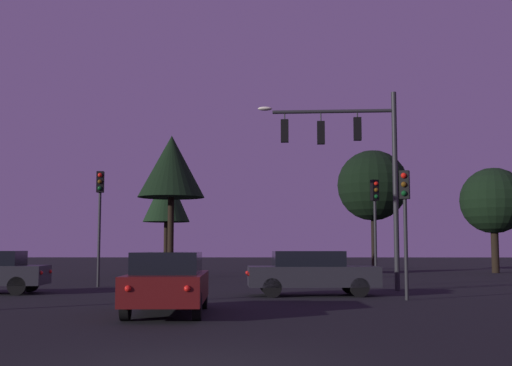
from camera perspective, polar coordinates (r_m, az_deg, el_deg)
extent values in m
plane|color=black|center=(33.72, -0.79, -8.28)|extent=(168.00, 168.00, 0.00)
cylinder|color=#232326|center=(26.40, 11.73, -0.60)|extent=(0.20, 0.20, 7.68)
cylinder|color=#232326|center=(26.63, 6.53, 6.04)|extent=(4.73, 0.39, 0.14)
ellipsoid|color=#F4EACC|center=(26.68, 0.77, 6.32)|extent=(0.56, 0.28, 0.16)
cylinder|color=#232326|center=(26.67, 8.57, 5.77)|extent=(0.05, 0.05, 0.26)
cube|color=black|center=(26.56, 8.59, 4.55)|extent=(0.31, 0.26, 0.90)
sphere|color=#4C0A0A|center=(26.75, 8.56, 5.09)|extent=(0.18, 0.18, 0.18)
sphere|color=#56380C|center=(26.70, 8.57, 4.50)|extent=(0.18, 0.18, 0.18)
sphere|color=#1EE04C|center=(26.65, 8.57, 3.90)|extent=(0.18, 0.18, 0.18)
cylinder|color=#232326|center=(26.58, 5.51, 5.63)|extent=(0.05, 0.05, 0.39)
cube|color=black|center=(26.46, 5.52, 4.26)|extent=(0.31, 0.26, 0.90)
sphere|color=#4C0A0A|center=(26.65, 5.51, 4.80)|extent=(0.18, 0.18, 0.18)
sphere|color=#56380C|center=(26.60, 5.52, 4.21)|extent=(0.18, 0.18, 0.18)
sphere|color=#1EE04C|center=(26.55, 5.52, 3.61)|extent=(0.18, 0.18, 0.18)
cylinder|color=#232326|center=(26.59, 2.44, 5.70)|extent=(0.05, 0.05, 0.30)
cube|color=black|center=(26.48, 2.44, 4.42)|extent=(0.31, 0.26, 0.90)
sphere|color=#4C0A0A|center=(26.67, 2.45, 4.97)|extent=(0.18, 0.18, 0.18)
sphere|color=#56380C|center=(26.62, 2.45, 4.37)|extent=(0.18, 0.18, 0.18)
sphere|color=#1EE04C|center=(26.57, 2.45, 3.78)|extent=(0.18, 0.18, 0.18)
cylinder|color=#232326|center=(21.74, 12.58, -5.50)|extent=(0.12, 0.12, 3.17)
cube|color=black|center=(21.83, 12.47, -0.15)|extent=(0.37, 0.33, 0.90)
sphere|color=red|center=(21.72, 12.40, 0.62)|extent=(0.18, 0.18, 0.18)
sphere|color=#56380C|center=(21.69, 12.41, -0.12)|extent=(0.18, 0.18, 0.18)
sphere|color=#0C4219|center=(21.66, 12.43, -0.86)|extent=(0.18, 0.18, 0.18)
cylinder|color=#232326|center=(29.16, -13.15, -4.67)|extent=(0.12, 0.12, 3.97)
cube|color=black|center=(29.30, -13.05, 0.09)|extent=(0.32, 0.27, 0.90)
sphere|color=red|center=(29.19, -13.08, 0.66)|extent=(0.18, 0.18, 0.18)
sphere|color=#56380C|center=(29.16, -13.09, 0.12)|extent=(0.18, 0.18, 0.18)
sphere|color=#0C4219|center=(29.13, -13.10, -0.43)|extent=(0.18, 0.18, 0.18)
cylinder|color=#232326|center=(29.29, 10.09, -5.05)|extent=(0.12, 0.12, 3.65)
cube|color=black|center=(29.39, 10.01, -0.61)|extent=(0.36, 0.33, 0.90)
sphere|color=red|center=(29.30, 10.14, -0.04)|extent=(0.18, 0.18, 0.18)
sphere|color=#56380C|center=(29.27, 10.15, -0.58)|extent=(0.18, 0.18, 0.18)
sphere|color=#0C4219|center=(29.25, 10.16, -1.13)|extent=(0.18, 0.18, 0.18)
cube|color=#4C0F0F|center=(16.95, -7.45, -8.74)|extent=(2.01, 4.58, 0.68)
cube|color=black|center=(16.77, -7.47, -6.72)|extent=(1.66, 2.50, 0.52)
cylinder|color=black|center=(18.53, -9.50, -9.48)|extent=(0.23, 0.65, 0.64)
cylinder|color=black|center=(18.39, -4.47, -9.57)|extent=(0.23, 0.65, 0.64)
cylinder|color=black|center=(15.60, -11.00, -10.22)|extent=(0.23, 0.65, 0.64)
cylinder|color=black|center=(15.43, -5.01, -10.35)|extent=(0.23, 0.65, 0.64)
sphere|color=red|center=(14.78, -10.79, -8.78)|extent=(0.14, 0.14, 0.14)
sphere|color=red|center=(14.64, -5.85, -8.88)|extent=(0.14, 0.14, 0.14)
cylinder|color=black|center=(24.85, -19.59, -8.22)|extent=(0.65, 0.25, 0.64)
cylinder|color=black|center=(26.47, -18.58, -8.06)|extent=(0.65, 0.25, 0.64)
sphere|color=red|center=(24.82, -17.75, -7.26)|extent=(0.14, 0.14, 0.14)
sphere|color=red|center=(26.09, -17.04, -7.18)|extent=(0.14, 0.14, 0.14)
cube|color=#232328|center=(23.31, 4.82, -7.87)|extent=(4.52, 2.09, 0.68)
cube|color=black|center=(23.28, 4.44, -6.40)|extent=(2.48, 1.70, 0.52)
cylinder|color=black|center=(24.35, 8.00, -8.54)|extent=(0.65, 0.24, 0.64)
cylinder|color=black|center=(22.79, 8.77, -8.74)|extent=(0.65, 0.24, 0.64)
cylinder|color=black|center=(23.97, 1.08, -8.64)|extent=(0.65, 0.24, 0.64)
cylinder|color=black|center=(22.39, 1.37, -8.86)|extent=(0.65, 0.24, 0.64)
sphere|color=red|center=(23.74, -0.73, -7.61)|extent=(0.14, 0.14, 0.14)
sphere|color=red|center=(22.49, -0.61, -7.73)|extent=(0.14, 0.14, 0.14)
cylinder|color=black|center=(46.97, 19.59, -5.22)|extent=(0.49, 0.49, 3.23)
sphere|color=black|center=(47.08, 19.46, -1.40)|extent=(4.34, 4.34, 4.34)
cylinder|color=black|center=(42.43, -7.63, -5.48)|extent=(0.29, 0.29, 3.25)
cone|color=black|center=(42.55, -7.58, -1.09)|extent=(2.93, 2.93, 3.26)
cylinder|color=black|center=(47.60, 9.93, -4.83)|extent=(0.32, 0.32, 4.27)
sphere|color=black|center=(47.80, 9.85, -0.20)|extent=(4.94, 4.94, 4.94)
cylinder|color=black|center=(36.83, -7.25, -4.61)|extent=(0.34, 0.34, 4.37)
cone|color=black|center=(37.10, -7.17, 1.41)|extent=(3.64, 3.64, 3.41)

